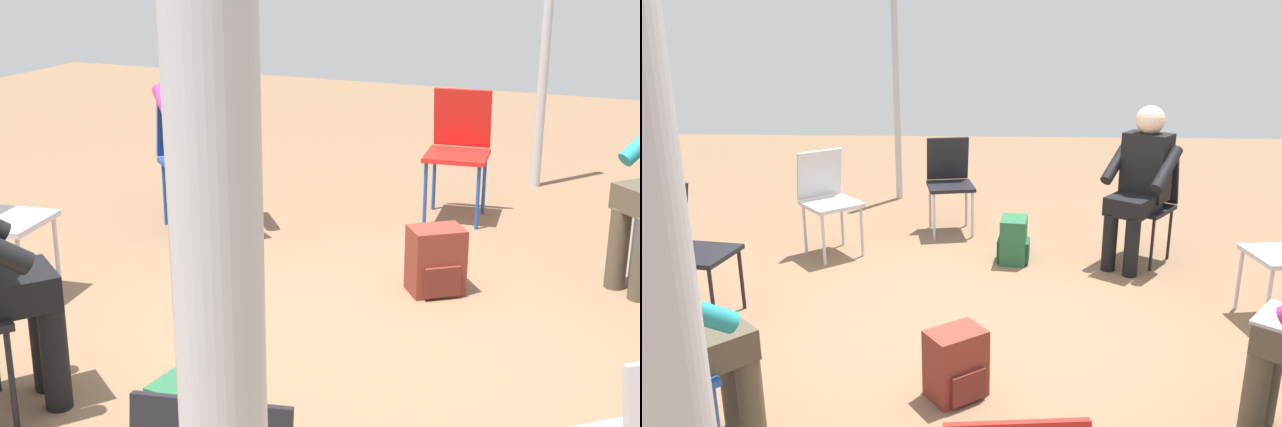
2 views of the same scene
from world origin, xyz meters
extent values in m
plane|color=brown|center=(0.00, 0.00, 0.00)|extent=(14.00, 14.00, 0.00)
cube|color=black|center=(1.23, -1.24, 0.43)|extent=(0.56, 0.56, 0.03)
cylinder|color=black|center=(1.00, -1.27, 0.21)|extent=(0.02, 0.02, 0.42)
cylinder|color=black|center=(1.20, -1.00, 0.21)|extent=(0.02, 0.02, 0.42)
cylinder|color=black|center=(1.27, -1.47, 0.21)|extent=(0.02, 0.02, 0.42)
cylinder|color=black|center=(1.47, -1.20, 0.21)|extent=(0.02, 0.02, 0.42)
cube|color=black|center=(1.39, -1.35, 0.65)|extent=(0.30, 0.36, 0.40)
cube|color=black|center=(0.05, 1.79, 0.43)|extent=(0.45, 0.45, 0.03)
cylinder|color=black|center=(0.19, 1.60, 0.21)|extent=(0.02, 0.02, 0.42)
cylinder|color=black|center=(-0.14, 1.65, 0.21)|extent=(0.02, 0.02, 0.42)
cylinder|color=black|center=(0.24, 1.94, 0.21)|extent=(0.02, 0.02, 0.42)
cylinder|color=black|center=(-0.09, 1.98, 0.21)|extent=(0.02, 0.02, 0.42)
cube|color=black|center=(0.08, 1.98, 0.65)|extent=(0.39, 0.15, 0.40)
cube|color=#B7B7BC|center=(1.23, 1.24, 0.43)|extent=(0.56, 0.56, 0.03)
cylinder|color=#B7B7BC|center=(1.21, 1.00, 0.21)|extent=(0.02, 0.02, 0.42)
cylinder|color=#B7B7BC|center=(0.99, 1.26, 0.21)|extent=(0.02, 0.02, 0.42)
cylinder|color=#B7B7BC|center=(1.47, 1.23, 0.21)|extent=(0.02, 0.02, 0.42)
cylinder|color=#B7B7BC|center=(1.25, 1.48, 0.21)|extent=(0.02, 0.02, 0.42)
cube|color=#B7B7BC|center=(1.37, 1.37, 0.65)|extent=(0.32, 0.35, 0.40)
cube|color=black|center=(1.85, 0.32, 0.43)|extent=(0.47, 0.47, 0.03)
cylinder|color=#B7B7BC|center=(1.72, 0.12, 0.21)|extent=(0.02, 0.02, 0.42)
cylinder|color=#B7B7BC|center=(1.65, 0.46, 0.21)|extent=(0.02, 0.02, 0.42)
cylinder|color=#B7B7BC|center=(2.05, 0.19, 0.21)|extent=(0.02, 0.02, 0.42)
cylinder|color=#B7B7BC|center=(1.99, 0.52, 0.21)|extent=(0.02, 0.02, 0.42)
cube|color=black|center=(2.04, 0.36, 0.65)|extent=(0.17, 0.39, 0.40)
cylinder|color=#B7B7BC|center=(0.01, -1.73, 0.21)|extent=(0.02, 0.02, 0.42)
cylinder|color=#B7B7BC|center=(0.35, -1.68, 0.21)|extent=(0.02, 0.02, 0.42)
cube|color=#1E4799|center=(-1.39, 1.32, 0.43)|extent=(0.57, 0.57, 0.03)
cylinder|color=#1E4799|center=(-1.15, 1.33, 0.21)|extent=(0.02, 0.02, 0.42)
cylinder|color=#4C4233|center=(-1.04, -1.23, 0.23)|extent=(0.11, 0.11, 0.45)
cylinder|color=#4C4233|center=(-0.90, -1.35, 0.23)|extent=(0.11, 0.11, 0.45)
cylinder|color=#4C4233|center=(-1.07, 1.14, 0.23)|extent=(0.11, 0.11, 0.45)
cylinder|color=#4C4233|center=(-1.19, 1.01, 0.23)|extent=(0.11, 0.11, 0.45)
cube|color=#4C4233|center=(-1.25, 1.19, 0.51)|extent=(0.51, 0.51, 0.14)
cylinder|color=teal|center=(-1.18, 1.40, 0.80)|extent=(0.35, 0.34, 0.31)
cylinder|color=teal|center=(-1.46, 1.11, 0.80)|extent=(0.35, 0.34, 0.31)
cylinder|color=black|center=(0.89, -1.09, 0.23)|extent=(0.11, 0.11, 0.45)
cylinder|color=black|center=(1.00, -0.95, 0.23)|extent=(0.11, 0.11, 0.45)
cube|color=black|center=(1.08, -1.12, 0.51)|extent=(0.52, 0.49, 0.14)
cube|color=black|center=(1.23, -1.24, 0.77)|extent=(0.38, 0.40, 0.52)
sphere|color=beige|center=(1.23, -1.24, 1.13)|extent=(0.22, 0.22, 0.22)
cylinder|color=black|center=(1.03, -1.34, 0.80)|extent=(0.37, 0.31, 0.31)
cylinder|color=black|center=(1.27, -1.02, 0.80)|extent=(0.37, 0.31, 0.31)
cube|color=maroon|center=(-0.75, 0.13, 0.18)|extent=(0.33, 0.34, 0.36)
cube|color=maroon|center=(-0.75, 0.13, 0.10)|extent=(0.32, 0.31, 0.16)
cube|color=#235B38|center=(1.16, -0.22, 0.18)|extent=(0.30, 0.23, 0.36)
cube|color=#1C492C|center=(1.16, -0.22, 0.10)|extent=(0.22, 0.27, 0.16)
cylinder|color=#B2B2B7|center=(3.01, 0.96, 1.15)|extent=(0.07, 0.07, 2.31)
camera|label=1|loc=(3.55, 1.27, 1.86)|focal=50.00mm
camera|label=2|loc=(-3.54, -0.03, 1.82)|focal=35.00mm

